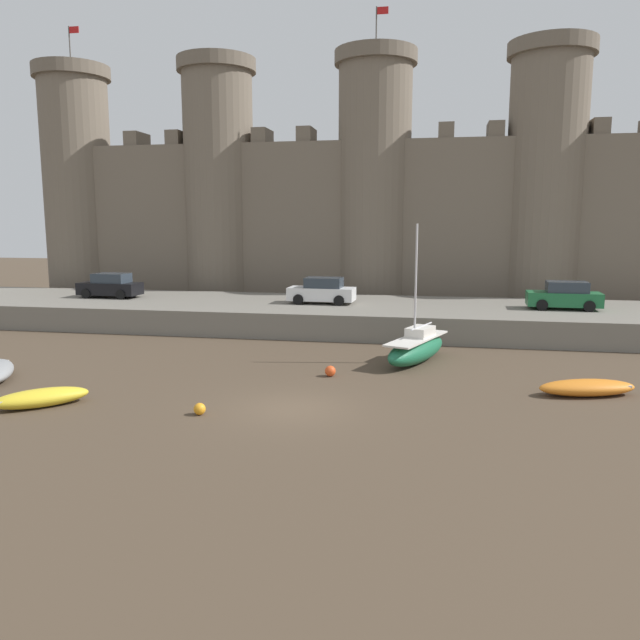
{
  "coord_description": "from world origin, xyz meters",
  "views": [
    {
      "loc": [
        4.92,
        -20.62,
        6.54
      ],
      "look_at": [
        0.16,
        4.36,
        2.5
      ],
      "focal_mm": 35.0,
      "sensor_mm": 36.0,
      "label": 1
    }
  ],
  "objects_px": {
    "car_quay_east": "(565,296)",
    "car_quay_west": "(322,291)",
    "mooring_buoy_near_shore": "(330,371)",
    "sailboat_near_channel_right": "(417,348)",
    "car_quay_centre_west": "(110,286)",
    "mooring_buoy_mid_mud": "(200,409)",
    "rowboat_midflat_left": "(587,387)",
    "rowboat_near_channel_left": "(41,397)"
  },
  "relations": [
    {
      "from": "mooring_buoy_mid_mud",
      "to": "car_quay_centre_west",
      "type": "distance_m",
      "value": 23.43
    },
    {
      "from": "mooring_buoy_near_shore",
      "to": "car_quay_west",
      "type": "distance_m",
      "value": 12.83
    },
    {
      "from": "mooring_buoy_near_shore",
      "to": "car_quay_centre_west",
      "type": "xyz_separation_m",
      "value": [
        -17.21,
        12.78,
        2.01
      ]
    },
    {
      "from": "sailboat_near_channel_right",
      "to": "car_quay_centre_west",
      "type": "xyz_separation_m",
      "value": [
        -20.71,
        9.31,
        1.57
      ]
    },
    {
      "from": "mooring_buoy_mid_mud",
      "to": "car_quay_east",
      "type": "bearing_deg",
      "value": 50.88
    },
    {
      "from": "rowboat_midflat_left",
      "to": "car_quay_centre_west",
      "type": "height_order",
      "value": "car_quay_centre_west"
    },
    {
      "from": "sailboat_near_channel_right",
      "to": "mooring_buoy_near_shore",
      "type": "bearing_deg",
      "value": -135.31
    },
    {
      "from": "rowboat_near_channel_left",
      "to": "car_quay_centre_west",
      "type": "distance_m",
      "value": 20.66
    },
    {
      "from": "sailboat_near_channel_right",
      "to": "car_quay_west",
      "type": "height_order",
      "value": "sailboat_near_channel_right"
    },
    {
      "from": "sailboat_near_channel_right",
      "to": "car_quay_centre_west",
      "type": "bearing_deg",
      "value": 155.79
    },
    {
      "from": "rowboat_midflat_left",
      "to": "mooring_buoy_mid_mud",
      "type": "relative_size",
      "value": 9.46
    },
    {
      "from": "car_quay_centre_west",
      "to": "mooring_buoy_mid_mud",
      "type": "bearing_deg",
      "value": -53.94
    },
    {
      "from": "rowboat_midflat_left",
      "to": "mooring_buoy_mid_mud",
      "type": "height_order",
      "value": "rowboat_midflat_left"
    },
    {
      "from": "rowboat_near_channel_left",
      "to": "mooring_buoy_near_shore",
      "type": "xyz_separation_m",
      "value": [
        9.38,
        6.26,
        -0.11
      ]
    },
    {
      "from": "mooring_buoy_near_shore",
      "to": "car_quay_east",
      "type": "height_order",
      "value": "car_quay_east"
    },
    {
      "from": "sailboat_near_channel_right",
      "to": "rowboat_near_channel_left",
      "type": "bearing_deg",
      "value": -142.97
    },
    {
      "from": "sailboat_near_channel_right",
      "to": "car_quay_centre_west",
      "type": "distance_m",
      "value": 22.76
    },
    {
      "from": "mooring_buoy_mid_mud",
      "to": "mooring_buoy_near_shore",
      "type": "relative_size",
      "value": 0.89
    },
    {
      "from": "rowboat_midflat_left",
      "to": "car_quay_east",
      "type": "height_order",
      "value": "car_quay_east"
    },
    {
      "from": "sailboat_near_channel_right",
      "to": "mooring_buoy_near_shore",
      "type": "relative_size",
      "value": 13.85
    },
    {
      "from": "mooring_buoy_mid_mud",
      "to": "car_quay_west",
      "type": "bearing_deg",
      "value": 87.54
    },
    {
      "from": "mooring_buoy_mid_mud",
      "to": "rowboat_midflat_left",
      "type": "bearing_deg",
      "value": 20.33
    },
    {
      "from": "rowboat_near_channel_left",
      "to": "car_quay_west",
      "type": "distance_m",
      "value": 19.9
    },
    {
      "from": "sailboat_near_channel_right",
      "to": "car_quay_east",
      "type": "xyz_separation_m",
      "value": [
        8.13,
        9.01,
        1.57
      ]
    },
    {
      "from": "rowboat_midflat_left",
      "to": "mooring_buoy_mid_mud",
      "type": "bearing_deg",
      "value": -159.67
    },
    {
      "from": "car_quay_centre_west",
      "to": "sailboat_near_channel_right",
      "type": "bearing_deg",
      "value": -24.21
    },
    {
      "from": "rowboat_midflat_left",
      "to": "car_quay_east",
      "type": "distance_m",
      "value": 13.78
    },
    {
      "from": "rowboat_midflat_left",
      "to": "mooring_buoy_mid_mud",
      "type": "xyz_separation_m",
      "value": [
        -13.53,
        -5.01,
        -0.12
      ]
    },
    {
      "from": "mooring_buoy_mid_mud",
      "to": "rowboat_near_channel_left",
      "type": "bearing_deg",
      "value": -178.42
    },
    {
      "from": "car_quay_west",
      "to": "car_quay_centre_west",
      "type": "bearing_deg",
      "value": 178.46
    },
    {
      "from": "mooring_buoy_mid_mud",
      "to": "mooring_buoy_near_shore",
      "type": "distance_m",
      "value": 7.01
    },
    {
      "from": "car_quay_centre_west",
      "to": "car_quay_west",
      "type": "xyz_separation_m",
      "value": [
        14.53,
        -0.39,
        0.0
      ]
    },
    {
      "from": "rowboat_midflat_left",
      "to": "mooring_buoy_mid_mud",
      "type": "distance_m",
      "value": 14.43
    },
    {
      "from": "rowboat_midflat_left",
      "to": "car_quay_centre_west",
      "type": "relative_size",
      "value": 0.94
    },
    {
      "from": "sailboat_near_channel_right",
      "to": "rowboat_near_channel_left",
      "type": "relative_size",
      "value": 2.05
    },
    {
      "from": "rowboat_midflat_left",
      "to": "car_quay_east",
      "type": "xyz_separation_m",
      "value": [
        1.57,
        13.56,
        1.92
      ]
    },
    {
      "from": "rowboat_midflat_left",
      "to": "rowboat_near_channel_left",
      "type": "height_order",
      "value": "rowboat_near_channel_left"
    },
    {
      "from": "car_quay_east",
      "to": "car_quay_centre_west",
      "type": "bearing_deg",
      "value": 179.4
    },
    {
      "from": "sailboat_near_channel_right",
      "to": "mooring_buoy_mid_mud",
      "type": "height_order",
      "value": "sailboat_near_channel_right"
    },
    {
      "from": "mooring_buoy_mid_mud",
      "to": "car_quay_centre_west",
      "type": "xyz_separation_m",
      "value": [
        -13.74,
        18.87,
        2.04
      ]
    },
    {
      "from": "rowboat_near_channel_left",
      "to": "mooring_buoy_near_shore",
      "type": "height_order",
      "value": "rowboat_near_channel_left"
    },
    {
      "from": "car_quay_east",
      "to": "car_quay_west",
      "type": "distance_m",
      "value": 14.3
    }
  ]
}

